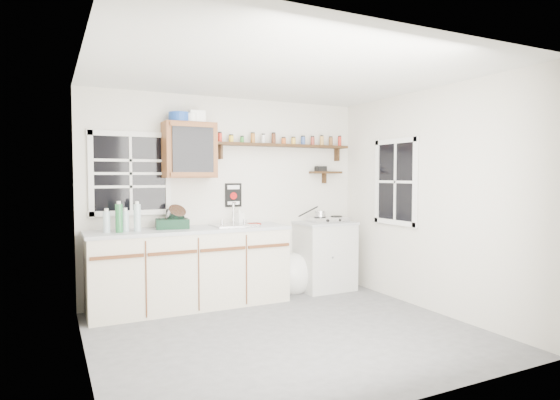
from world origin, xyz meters
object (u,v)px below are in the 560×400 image
(right_cabinet, at_px, (325,256))
(dish_rack, at_px, (173,221))
(upper_cabinet, at_px, (190,150))
(spice_shelf, at_px, (284,145))
(main_cabinet, at_px, (191,268))
(hotplate, at_px, (328,219))

(right_cabinet, height_order, dish_rack, dish_rack)
(right_cabinet, xyz_separation_m, upper_cabinet, (-1.80, 0.12, 1.37))
(right_cabinet, relative_size, spice_shelf, 0.48)
(spice_shelf, bearing_deg, upper_cabinet, -176.91)
(dish_rack, bearing_deg, spice_shelf, 14.23)
(right_cabinet, distance_m, spice_shelf, 1.58)
(main_cabinet, distance_m, dish_rack, 0.58)
(spice_shelf, xyz_separation_m, hotplate, (0.56, -0.21, -0.99))
(main_cabinet, xyz_separation_m, hotplate, (1.87, 0.01, 0.48))
(upper_cabinet, bearing_deg, hotplate, -4.30)
(main_cabinet, distance_m, hotplate, 1.94)
(hotplate, bearing_deg, spice_shelf, 163.35)
(main_cabinet, height_order, upper_cabinet, upper_cabinet)
(right_cabinet, relative_size, dish_rack, 2.26)
(main_cabinet, height_order, right_cabinet, main_cabinet)
(right_cabinet, bearing_deg, spice_shelf, 160.16)
(main_cabinet, xyz_separation_m, spice_shelf, (1.32, 0.21, 1.47))
(spice_shelf, height_order, dish_rack, spice_shelf)
(spice_shelf, bearing_deg, hotplate, -20.37)
(right_cabinet, relative_size, hotplate, 1.71)
(main_cabinet, bearing_deg, spice_shelf, 9.19)
(main_cabinet, distance_m, spice_shelf, 1.99)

